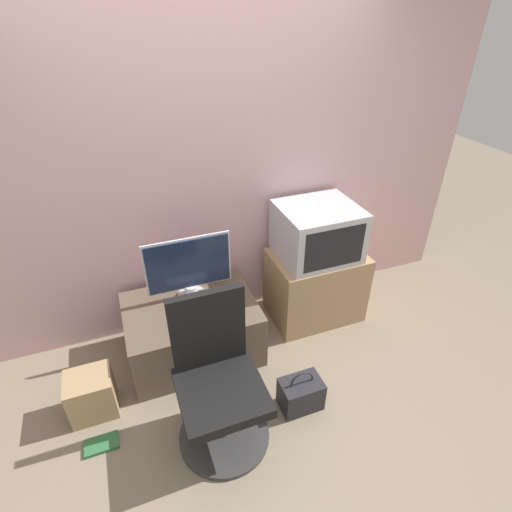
{
  "coord_description": "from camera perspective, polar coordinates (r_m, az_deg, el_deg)",
  "views": [
    {
      "loc": [
        -0.66,
        -1.34,
        2.31
      ],
      "look_at": [
        0.22,
        0.99,
        0.7
      ],
      "focal_mm": 28.0,
      "sensor_mm": 36.0,
      "label": 1
    }
  ],
  "objects": [
    {
      "name": "ground_plane",
      "position": [
        2.76,
        3.26,
        -24.21
      ],
      "size": [
        12.0,
        12.0,
        0.0
      ],
      "primitive_type": "plane",
      "color": "#7F705B"
    },
    {
      "name": "office_chair",
      "position": [
        2.47,
        -5.4,
        -17.94
      ],
      "size": [
        0.56,
        0.56,
        0.98
      ],
      "color": "#333333",
      "rests_on": "ground_plane"
    },
    {
      "name": "side_stand",
      "position": [
        3.37,
        8.46,
        -4.15
      ],
      "size": [
        0.74,
        0.5,
        0.6
      ],
      "color": "#A37F56",
      "rests_on": "ground_plane"
    },
    {
      "name": "mouse",
      "position": [
        2.91,
        -3.75,
        -6.7
      ],
      "size": [
        0.05,
        0.04,
        0.03
      ],
      "color": "#4C4C51",
      "rests_on": "desk"
    },
    {
      "name": "main_monitor",
      "position": [
        2.89,
        -9.56,
        -1.71
      ],
      "size": [
        0.62,
        0.21,
        0.49
      ],
      "color": "silver",
      "rests_on": "desk"
    },
    {
      "name": "book",
      "position": [
        2.87,
        -21.19,
        -23.78
      ],
      "size": [
        0.2,
        0.12,
        0.02
      ],
      "color": "#2D6638",
      "rests_on": "ground_plane"
    },
    {
      "name": "desk",
      "position": [
        3.08,
        -9.05,
        -10.28
      ],
      "size": [
        0.94,
        0.69,
        0.45
      ],
      "color": "brown",
      "rests_on": "ground_plane"
    },
    {
      "name": "keyboard",
      "position": [
        2.86,
        -7.86,
        -8.11
      ],
      "size": [
        0.32,
        0.1,
        0.01
      ],
      "color": "silver",
      "rests_on": "desk"
    },
    {
      "name": "crt_tv",
      "position": [
        3.1,
        8.79,
        3.42
      ],
      "size": [
        0.59,
        0.53,
        0.41
      ],
      "color": "#B7B7BC",
      "rests_on": "side_stand"
    },
    {
      "name": "cardboard_box_lower",
      "position": [
        2.94,
        -22.43,
        -17.81
      ],
      "size": [
        0.29,
        0.25,
        0.31
      ],
      "color": "#A3845B",
      "rests_on": "ground_plane"
    },
    {
      "name": "handbag",
      "position": [
        2.81,
        6.41,
        -18.96
      ],
      "size": [
        0.27,
        0.19,
        0.32
      ],
      "color": "#232328",
      "rests_on": "ground_plane"
    },
    {
      "name": "wall_back",
      "position": [
        2.93,
        -6.58,
        12.48
      ],
      "size": [
        4.4,
        0.05,
        2.6
      ],
      "color": "#CC9EA3",
      "rests_on": "ground_plane"
    }
  ]
}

